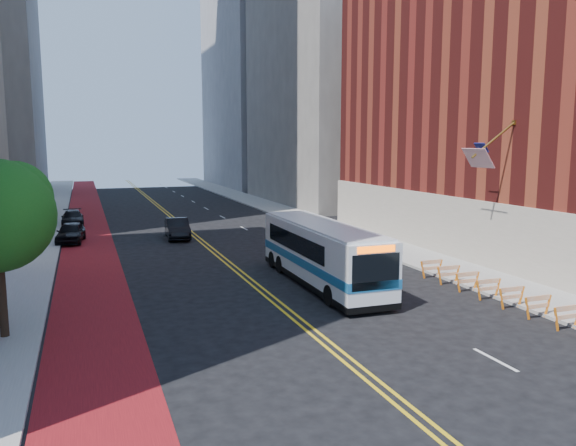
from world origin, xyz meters
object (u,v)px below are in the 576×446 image
Objects in this scene: transit_bus at (321,252)px; car_c at (73,218)px; car_a at (71,233)px; car_b at (177,229)px.

transit_bus reaches higher than car_c.
transit_bus reaches higher than car_a.
transit_bus is 30.02m from car_c.
car_a is 7.86m from car_b.
car_a reaches higher than car_c.
car_a is at bearing 176.83° from car_b.
car_c is (0.00, 9.32, -0.09)m from car_a.
car_b is 12.89m from car_c.
transit_bus is at bearing -70.40° from car_b.
car_c is (-12.64, 27.21, -1.02)m from transit_bus.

